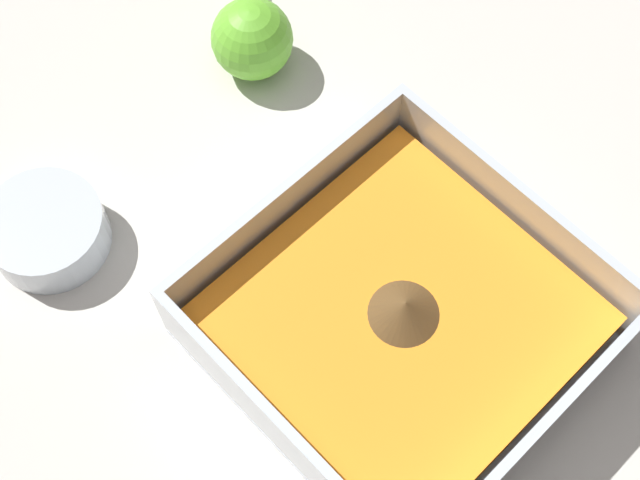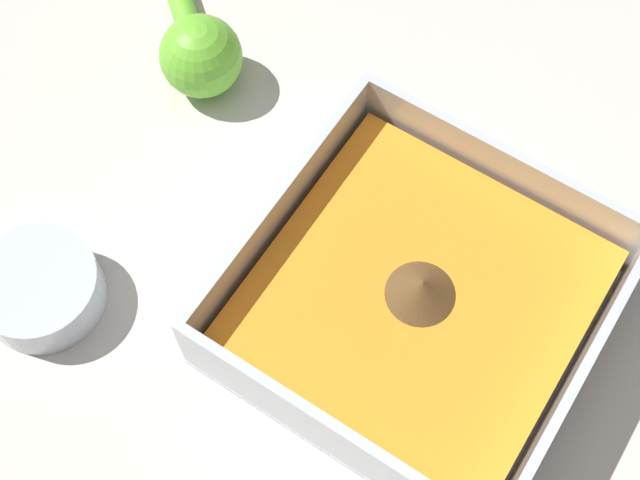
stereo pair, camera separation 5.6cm
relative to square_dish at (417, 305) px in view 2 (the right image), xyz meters
name	(u,v)px [view 2 (the right image)]	position (x,y,z in m)	size (l,w,h in m)	color
ground_plane	(408,292)	(-0.01, -0.01, -0.02)	(4.00, 4.00, 0.00)	beige
square_dish	(417,305)	(0.00, 0.00, 0.00)	(0.21, 0.21, 0.07)	silver
spice_bowl	(41,289)	(0.12, -0.21, -0.01)	(0.08, 0.08, 0.03)	silver
lemon_squeezer	(197,45)	(-0.09, -0.23, 0.00)	(0.13, 0.14, 0.06)	#6BC633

